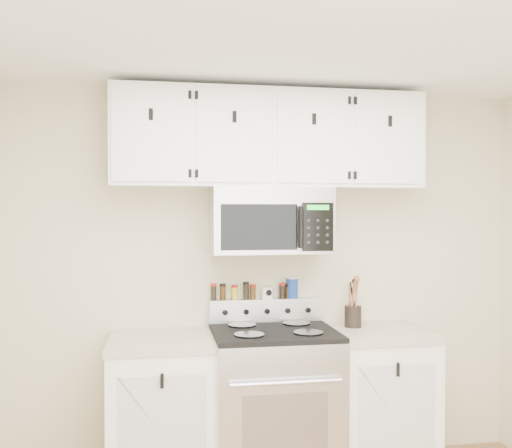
# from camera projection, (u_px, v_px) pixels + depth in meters

# --- Properties ---
(back_wall) EXTENTS (3.50, 0.01, 2.50)m
(back_wall) POSITION_uv_depth(u_px,v_px,m) (265.00, 276.00, 3.85)
(back_wall) COLOR beige
(back_wall) RESTS_ON floor
(range) EXTENTS (0.76, 0.65, 1.10)m
(range) POSITION_uv_depth(u_px,v_px,m) (274.00, 403.00, 3.55)
(range) COLOR #B7B7BA
(range) RESTS_ON floor
(base_cabinet_left) EXTENTS (0.64, 0.62, 0.92)m
(base_cabinet_left) POSITION_uv_depth(u_px,v_px,m) (162.00, 413.00, 3.46)
(base_cabinet_left) COLOR white
(base_cabinet_left) RESTS_ON floor
(base_cabinet_right) EXTENTS (0.64, 0.62, 0.92)m
(base_cabinet_right) POSITION_uv_depth(u_px,v_px,m) (378.00, 400.00, 3.69)
(base_cabinet_right) COLOR white
(base_cabinet_right) RESTS_ON floor
(microwave) EXTENTS (0.76, 0.44, 0.42)m
(microwave) POSITION_uv_depth(u_px,v_px,m) (270.00, 220.00, 3.66)
(microwave) COLOR #9E9EA3
(microwave) RESTS_ON back_wall
(upper_cabinets) EXTENTS (2.00, 0.35, 0.62)m
(upper_cabinets) POSITION_uv_depth(u_px,v_px,m) (269.00, 140.00, 3.67)
(upper_cabinets) COLOR white
(upper_cabinets) RESTS_ON back_wall
(utensil_crock) EXTENTS (0.11, 0.11, 0.32)m
(utensil_crock) POSITION_uv_depth(u_px,v_px,m) (353.00, 315.00, 3.78)
(utensil_crock) COLOR black
(utensil_crock) RESTS_ON base_cabinet_right
(kitchen_timer) EXTENTS (0.08, 0.08, 0.08)m
(kitchen_timer) POSITION_uv_depth(u_px,v_px,m) (268.00, 293.00, 3.82)
(kitchen_timer) COLOR white
(kitchen_timer) RESTS_ON range
(salt_canister) EXTENTS (0.08, 0.08, 0.14)m
(salt_canister) POSITION_uv_depth(u_px,v_px,m) (292.00, 288.00, 3.85)
(salt_canister) COLOR navy
(salt_canister) RESTS_ON range
(spice_jar_0) EXTENTS (0.04, 0.04, 0.11)m
(spice_jar_0) POSITION_uv_depth(u_px,v_px,m) (214.00, 292.00, 3.76)
(spice_jar_0) COLOR black
(spice_jar_0) RESTS_ON range
(spice_jar_1) EXTENTS (0.04, 0.04, 0.11)m
(spice_jar_1) POSITION_uv_depth(u_px,v_px,m) (223.00, 292.00, 3.77)
(spice_jar_1) COLOR #3A270E
(spice_jar_1) RESTS_ON range
(spice_jar_2) EXTENTS (0.04, 0.04, 0.10)m
(spice_jar_2) POSITION_uv_depth(u_px,v_px,m) (235.00, 292.00, 3.79)
(spice_jar_2) COLOR gold
(spice_jar_2) RESTS_ON range
(spice_jar_3) EXTENTS (0.04, 0.04, 0.12)m
(spice_jar_3) POSITION_uv_depth(u_px,v_px,m) (246.00, 291.00, 3.80)
(spice_jar_3) COLOR black
(spice_jar_3) RESTS_ON range
(spice_jar_4) EXTENTS (0.04, 0.04, 0.10)m
(spice_jar_4) POSITION_uv_depth(u_px,v_px,m) (253.00, 292.00, 3.81)
(spice_jar_4) COLOR #432C10
(spice_jar_4) RESTS_ON range
(spice_jar_5) EXTENTS (0.04, 0.04, 0.10)m
(spice_jar_5) POSITION_uv_depth(u_px,v_px,m) (282.00, 291.00, 3.84)
(spice_jar_5) COLOR black
(spice_jar_5) RESTS_ON range
(spice_jar_6) EXTENTS (0.04, 0.04, 0.09)m
(spice_jar_6) POSITION_uv_depth(u_px,v_px,m) (288.00, 291.00, 3.85)
(spice_jar_6) COLOR #3A260D
(spice_jar_6) RESTS_ON range
(spice_jar_7) EXTENTS (0.04, 0.04, 0.10)m
(spice_jar_7) POSITION_uv_depth(u_px,v_px,m) (291.00, 291.00, 3.85)
(spice_jar_7) COLOR gold
(spice_jar_7) RESTS_ON range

